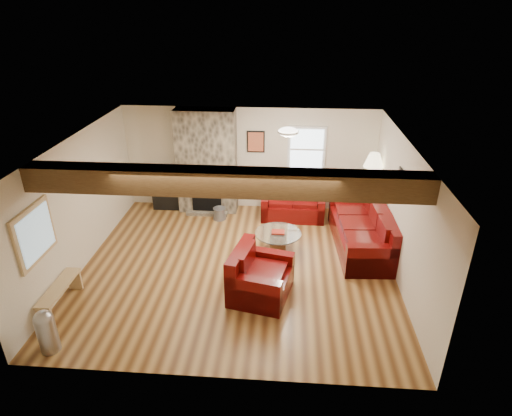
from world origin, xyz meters
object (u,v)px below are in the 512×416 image
(coffee_table, at_px, (278,242))
(tv_cabinet, at_px, (174,198))
(armchair_red, at_px, (261,274))
(television, at_px, (172,180))
(sofa_three, at_px, (361,227))
(floor_lamp, at_px, (374,164))
(loveseat, at_px, (293,202))

(coffee_table, relative_size, tv_cabinet, 0.98)
(armchair_red, bearing_deg, television, 48.23)
(coffee_table, relative_size, television, 1.07)
(sofa_three, relative_size, armchair_red, 2.20)
(coffee_table, xyz_separation_m, floor_lamp, (2.03, 1.43, 1.23))
(tv_cabinet, relative_size, television, 1.09)
(loveseat, distance_m, floor_lamp, 2.04)
(armchair_red, distance_m, coffee_table, 1.47)
(floor_lamp, bearing_deg, tv_cabinet, 173.77)
(coffee_table, height_order, tv_cabinet, coffee_table)
(television, relative_size, floor_lamp, 0.52)
(coffee_table, xyz_separation_m, tv_cabinet, (-2.66, 1.94, 0.01))
(coffee_table, distance_m, tv_cabinet, 3.30)
(armchair_red, height_order, floor_lamp, floor_lamp)
(coffee_table, distance_m, floor_lamp, 2.77)
(sofa_three, bearing_deg, coffee_table, -81.14)
(armchair_red, relative_size, television, 1.23)
(tv_cabinet, distance_m, floor_lamp, 4.88)
(armchair_red, distance_m, television, 4.16)
(sofa_three, height_order, tv_cabinet, sofa_three)
(tv_cabinet, bearing_deg, television, 0.00)
(sofa_three, xyz_separation_m, coffee_table, (-1.72, -0.37, -0.23))
(sofa_three, bearing_deg, floor_lamp, 160.31)
(loveseat, relative_size, coffee_table, 1.55)
(sofa_three, relative_size, coffee_table, 2.54)
(tv_cabinet, height_order, floor_lamp, floor_lamp)
(television, bearing_deg, tv_cabinet, 0.00)
(loveseat, distance_m, television, 3.01)
(television, bearing_deg, coffee_table, -36.12)
(loveseat, relative_size, armchair_red, 1.35)
(coffee_table, bearing_deg, tv_cabinet, 143.88)
(sofa_three, relative_size, floor_lamp, 1.40)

